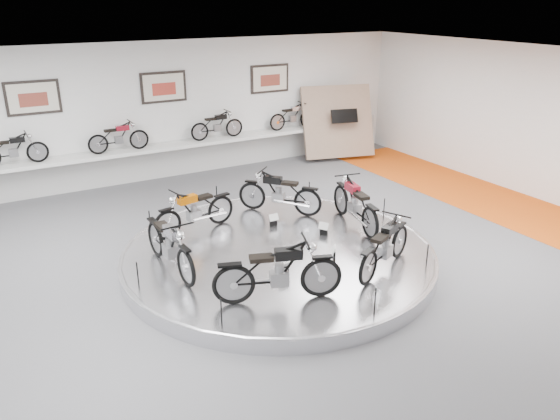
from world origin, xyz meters
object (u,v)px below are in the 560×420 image
display_platform (278,255)px  bike_b (194,210)px  bike_a (279,192)px  bike_f (355,203)px  bike_e (385,246)px  shelf (171,147)px  bike_c (169,244)px  bike_d (278,271)px

display_platform → bike_b: bike_b is taller
bike_a → bike_b: size_ratio=1.03×
bike_a → bike_f: (1.07, -1.54, 0.03)m
bike_b → bike_e: bike_e is taller
display_platform → bike_e: size_ratio=3.72×
shelf → bike_f: bearing=-71.3°
bike_c → bike_a: bearing=111.9°
display_platform → bike_d: bearing=-119.9°
bike_c → bike_e: (3.49, -2.02, -0.03)m
shelf → bike_b: bike_b is taller
bike_c → shelf: bearing=157.0°
bike_c → bike_e: bearing=56.7°
shelf → bike_e: size_ratio=6.40×
bike_c → bike_e: size_ratio=1.07×
bike_c → bike_d: 2.32m
bike_b → bike_c: size_ratio=0.93×
shelf → bike_c: bike_c is taller
bike_f → bike_b: bearing=76.4°
bike_a → bike_d: bike_d is taller
shelf → bike_f: (2.10, -6.19, -0.16)m
display_platform → bike_b: size_ratio=3.73×
bike_b → bike_f: bike_f is taller
display_platform → bike_b: 2.15m
shelf → bike_b: (-1.14, -4.70, -0.20)m
shelf → bike_b: 4.84m
display_platform → bike_e: bike_e is taller
bike_a → bike_c: size_ratio=0.96×
bike_c → display_platform: bearing=81.0°
bike_c → bike_f: 4.31m
bike_e → bike_f: bearing=42.6°
bike_c → bike_f: size_ratio=0.99×
shelf → bike_f: size_ratio=5.94×
shelf → bike_b: bearing=-103.6°
shelf → bike_a: (1.03, -4.65, -0.18)m
bike_a → bike_b: bearing=50.3°
display_platform → bike_f: bearing=5.7°
display_platform → bike_d: 2.14m
bike_b → bike_d: bearing=81.2°
bike_c → bike_f: (4.31, -0.01, 0.00)m
bike_e → display_platform: bearing=100.4°
bike_b → bike_c: (-1.08, -1.48, 0.04)m
bike_c → bike_f: bike_f is taller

